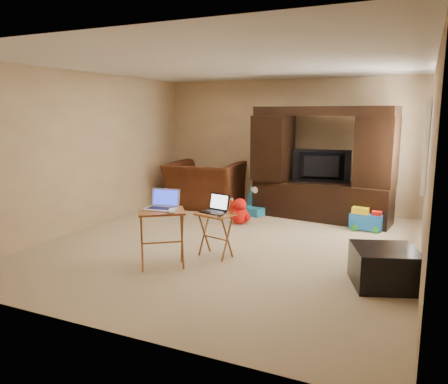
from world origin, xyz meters
The scene contains 22 objects.
floor centered at (0.00, 0.00, 0.00)m, with size 5.50×5.50×0.00m, color tan.
ceiling centered at (0.00, 0.00, 2.50)m, with size 5.50×5.50×0.00m, color silver.
wall_back centered at (0.00, 2.75, 1.25)m, with size 5.00×5.00×0.00m, color tan.
wall_front centered at (0.00, -2.75, 1.25)m, with size 5.00×5.00×0.00m, color tan.
wall_left centered at (-2.50, 0.00, 1.25)m, with size 5.50×5.50×0.00m, color tan.
wall_right centered at (2.50, 0.00, 1.25)m, with size 5.50×5.50×0.00m, color tan.
window_pane centered at (2.48, 1.55, 1.40)m, with size 1.20×1.20×0.00m, color white.
window_frame centered at (2.46, 1.55, 1.40)m, with size 0.06×1.14×1.34m, color white.
entertainment_center centered at (0.84, 2.07, 0.98)m, with size 2.41×0.60×1.97m, color black.
television centered at (0.84, 2.02, 0.94)m, with size 1.00×0.13×0.58m, color black.
recliner centered at (-1.47, 2.10, 0.45)m, with size 1.37×1.20×0.89m, color #4C2410.
child_rocker centered at (-0.32, 1.89, 0.26)m, with size 0.39×0.44×0.52m, color #19638C, non-canonical shape.
plush_toy centered at (-0.32, 1.15, 0.22)m, with size 0.40×0.33×0.45m, color red, non-canonical shape.
push_toy centered at (1.68, 1.63, 0.19)m, with size 0.51×0.36×0.38m, color blue, non-canonical shape.
ottoman centered at (2.14, -0.68, 0.21)m, with size 0.66×0.66×0.42m, color black.
tray_table_left centered at (-0.38, -1.18, 0.35)m, with size 0.55×0.44×0.71m, color #A65F28.
tray_table_right centered at (0.04, -0.55, 0.29)m, with size 0.45×0.36×0.58m, color #9A5A25.
laptop_left centered at (-0.41, -1.15, 0.83)m, with size 0.37×0.30×0.24m, color silver.
laptop_right centered at (0.00, -0.53, 0.70)m, with size 0.30×0.25×0.24m, color black.
mouse_left centered at (-0.19, -1.25, 0.74)m, with size 0.09×0.14×0.06m, color white.
mouse_right centered at (0.17, -0.67, 0.61)m, with size 0.08×0.12×0.05m, color #45444A.
water_bottle centered at (0.24, -0.47, 0.67)m, with size 0.06×0.06×0.18m, color red.
Camera 1 is at (2.43, -5.51, 1.87)m, focal length 35.00 mm.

